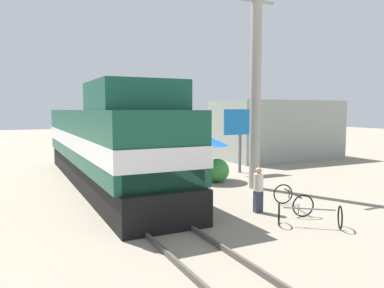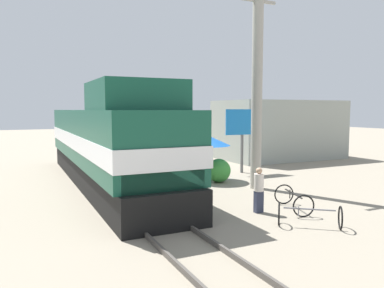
{
  "view_description": "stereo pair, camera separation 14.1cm",
  "coord_description": "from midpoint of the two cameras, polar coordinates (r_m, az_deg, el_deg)",
  "views": [
    {
      "loc": [
        -4.09,
        -14.03,
        3.61
      ],
      "look_at": [
        1.2,
        -3.24,
        2.51
      ],
      "focal_mm": 35.0,
      "sensor_mm": 36.0,
      "label": 1
    },
    {
      "loc": [
        -3.97,
        -14.1,
        3.61
      ],
      "look_at": [
        1.2,
        -3.24,
        2.51
      ],
      "focal_mm": 35.0,
      "sensor_mm": 36.0,
      "label": 2
    }
  ],
  "objects": [
    {
      "name": "utility_pole",
      "position": [
        17.35,
        10.12,
        9.17
      ],
      "size": [
        1.8,
        0.49,
        9.56
      ],
      "color": "#9E998E",
      "rests_on": "ground_plane"
    },
    {
      "name": "bicycle",
      "position": [
        14.08,
        15.43,
        -8.15
      ],
      "size": [
        1.3,
        1.98,
        0.77
      ],
      "rotation": [
        0.0,
        0.0,
        2.82
      ],
      "color": "black",
      "rests_on": "ground_plane"
    },
    {
      "name": "rail_near",
      "position": [
        14.88,
        -11.99,
        -8.62
      ],
      "size": [
        0.08,
        28.42,
        0.15
      ],
      "primitive_type": "cube",
      "color": "#4C4742",
      "rests_on": "ground_plane"
    },
    {
      "name": "rail_far",
      "position": [
        15.26,
        -6.69,
        -8.18
      ],
      "size": [
        0.08,
        28.42,
        0.15
      ],
      "primitive_type": "cube",
      "color": "#4C4742",
      "rests_on": "ground_plane"
    },
    {
      "name": "ground_plane",
      "position": [
        15.07,
        -9.3,
        -8.68
      ],
      "size": [
        120.0,
        120.0,
        0.0
      ],
      "primitive_type": "plane",
      "color": "gray"
    },
    {
      "name": "shrub_cluster",
      "position": [
        18.73,
        4.33,
        -4.05
      ],
      "size": [
        1.18,
        1.18,
        1.18
      ],
      "primitive_type": "sphere",
      "color": "#388C38",
      "rests_on": "ground_plane"
    },
    {
      "name": "person_bystander",
      "position": [
        13.42,
        10.44,
        -6.67
      ],
      "size": [
        0.34,
        0.34,
        1.6
      ],
      "color": "#2D3347",
      "rests_on": "ground_plane"
    },
    {
      "name": "locomotive",
      "position": [
        18.21,
        -12.56,
        -0.03
      ],
      "size": [
        3.15,
        16.67,
        4.62
      ],
      "color": "black",
      "rests_on": "ground_plane"
    },
    {
      "name": "billboard_sign",
      "position": [
        21.53,
        7.84,
        2.8
      ],
      "size": [
        2.15,
        0.12,
        3.64
      ],
      "color": "#595959",
      "rests_on": "ground_plane"
    },
    {
      "name": "building_block_distant",
      "position": [
        28.76,
        13.23,
        2.17
      ],
      "size": [
        8.86,
        5.19,
        4.27
      ],
      "primitive_type": "cube",
      "color": "#999E93",
      "rests_on": "ground_plane"
    },
    {
      "name": "bicycle_spare",
      "position": [
        12.25,
        17.73,
        -10.34
      ],
      "size": [
        1.9,
        1.72,
        0.72
      ],
      "rotation": [
        0.0,
        0.0,
        -2.24
      ],
      "color": "black",
      "rests_on": "ground_plane"
    },
    {
      "name": "vendor_umbrella",
      "position": [
        19.05,
        2.48,
        0.58
      ],
      "size": [
        2.39,
        2.39,
        2.33
      ],
      "color": "#4C4C4C",
      "rests_on": "ground_plane"
    }
  ]
}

